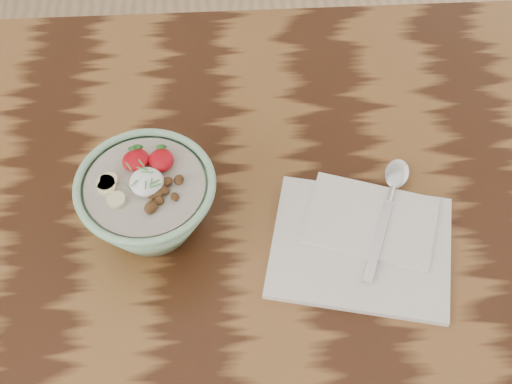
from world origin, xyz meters
The scene contains 4 objects.
table centered at (0.00, 0.00, 65.70)cm, with size 160.00×90.00×75.00cm.
breakfast_bowl centered at (-5.38, 2.58, 81.02)cm, with size 17.80×17.80×11.71cm.
napkin centered at (22.41, -1.68, 75.60)cm, with size 26.81×23.52×1.43cm.
spoon centered at (27.31, 5.50, 76.88)cm, with size 9.65×19.75×1.06cm.
Camera 1 is at (5.65, -49.15, 156.61)cm, focal length 50.00 mm.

